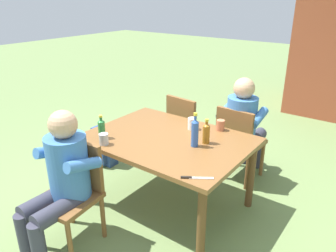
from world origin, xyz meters
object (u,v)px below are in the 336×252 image
person_in_plaid_shirt (61,177)px  cup_steel (104,139)px  dining_table (168,146)px  chair_far_right (238,140)px  bottle_amber (206,133)px  chair_far_left (187,126)px  cup_terracotta (220,125)px  cup_white (192,124)px  bottle_blue (195,132)px  bottle_green (102,128)px  person_in_white_shirt (244,123)px  table_knife (194,178)px  backpack_by_near_side (104,147)px  chair_near_left (74,188)px

person_in_plaid_shirt → cup_steel: person_in_plaid_shirt is taller
dining_table → chair_far_right: chair_far_right is taller
person_in_plaid_shirt → bottle_amber: 1.27m
chair_far_left → bottle_amber: 1.05m
person_in_plaid_shirt → cup_terracotta: 1.55m
person_in_plaid_shirt → cup_white: (0.39, 1.26, 0.13)m
person_in_plaid_shirt → bottle_amber: size_ratio=5.12×
cup_steel → bottle_blue: bearing=34.0°
bottle_blue → dining_table: bearing=179.5°
chair_far_right → chair_far_left: (-0.67, 0.00, 0.00)m
person_in_plaid_shirt → bottle_green: bearing=105.2°
cup_steel → cup_white: 0.88m
bottle_blue → cup_white: 0.40m
person_in_white_shirt → person_in_plaid_shirt: size_ratio=1.00×
chair_far_left → person_in_white_shirt: (0.67, 0.11, 0.17)m
person_in_plaid_shirt → bottle_blue: (0.62, 0.95, 0.21)m
bottle_blue → table_knife: bottle_blue is taller
bottle_green → table_knife: bottle_green is taller
person_in_plaid_shirt → bottle_blue: 1.15m
bottle_blue → person_in_plaid_shirt: bearing=-123.3°
dining_table → cup_white: 0.35m
person_in_white_shirt → bottle_amber: bearing=-89.7°
person_in_white_shirt → cup_terracotta: (-0.03, -0.49, 0.13)m
cup_terracotta → cup_steel: (-0.67, -0.91, -0.00)m
cup_steel → dining_table: bearing=50.2°
bottle_amber → backpack_by_near_side: bottle_amber is taller
backpack_by_near_side → chair_near_left: bearing=-52.8°
chair_near_left → cup_white: bearing=70.7°
table_knife → bottle_green: bearing=174.9°
dining_table → bottle_blue: size_ratio=4.75×
person_in_plaid_shirt → bottle_blue: size_ratio=3.80×
cup_steel → chair_near_left: bearing=-85.3°
chair_far_right → table_knife: chair_far_right is taller
person_in_white_shirt → cup_steel: (-0.71, -1.40, 0.13)m
chair_near_left → dining_table: bearing=67.9°
bottle_blue → table_knife: (0.29, -0.45, -0.13)m
cup_white → table_knife: 0.93m
dining_table → person_in_plaid_shirt: 1.01m
person_in_plaid_shirt → cup_steel: 0.52m
cup_steel → cup_white: cup_white is taller
cup_steel → chair_far_right: bearing=61.4°
cup_terracotta → bottle_blue: bearing=-91.1°
bottle_green → person_in_white_shirt: bearing=57.9°
chair_far_right → bottle_green: bearing=-124.3°
chair_far_right → cup_terracotta: bearing=-94.5°
chair_far_right → table_knife: 1.35m
chair_far_left → cup_white: 0.73m
chair_near_left → table_knife: (0.92, 0.39, 0.25)m
bottle_amber → chair_near_left: bearing=-125.3°
cup_terracotta → table_knife: size_ratio=0.49×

